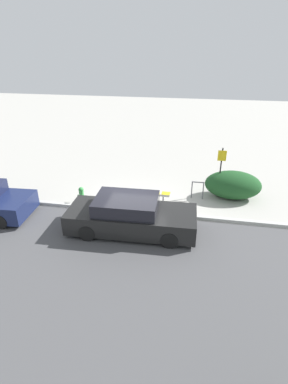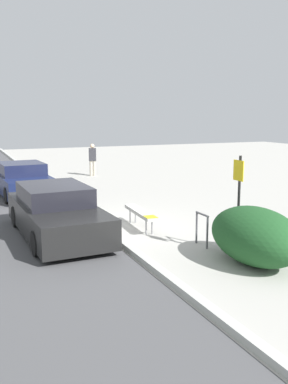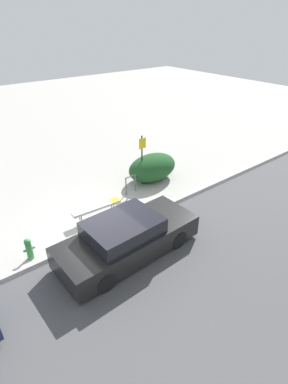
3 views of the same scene
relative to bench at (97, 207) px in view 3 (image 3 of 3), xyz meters
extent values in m
plane|color=#ADAAA3|center=(-0.39, -1.04, -0.46)|extent=(60.00, 60.00, 0.00)
cube|color=#4C4C4F|center=(-0.39, -6.19, -0.46)|extent=(60.00, 10.00, 0.01)
cube|color=#B7B7B2|center=(-0.39, -1.04, -0.39)|extent=(60.00, 0.20, 0.13)
cylinder|color=gray|center=(-0.69, -0.05, -0.25)|extent=(0.04, 0.04, 0.42)
cylinder|color=gray|center=(0.66, -0.12, -0.25)|extent=(0.04, 0.04, 0.42)
cylinder|color=gray|center=(-0.68, 0.12, -0.25)|extent=(0.04, 0.04, 0.42)
cylinder|color=gray|center=(0.67, 0.05, -0.25)|extent=(0.04, 0.04, 0.42)
cube|color=#B2B2AD|center=(-0.01, 0.00, 0.01)|extent=(1.95, 0.42, 0.10)
cube|color=yellow|center=(0.78, -0.04, 0.06)|extent=(0.38, 0.32, 0.01)
cylinder|color=#515156|center=(1.85, 0.74, -0.06)|extent=(0.05, 0.05, 0.80)
cylinder|color=#515156|center=(2.35, 0.74, -0.06)|extent=(0.05, 0.05, 0.80)
cylinder|color=#515156|center=(2.10, 0.74, 0.34)|extent=(0.55, 0.05, 0.05)
cylinder|color=black|center=(3.02, 1.13, 0.69)|extent=(0.06, 0.06, 2.30)
cube|color=yellow|center=(3.02, 1.09, 1.51)|extent=(0.36, 0.02, 0.46)
cylinder|color=#338C3F|center=(-2.83, -0.63, -0.16)|extent=(0.20, 0.20, 0.60)
sphere|color=#338C3F|center=(-2.83, -0.63, 0.20)|extent=(0.22, 0.22, 0.22)
cylinder|color=#338C3F|center=(-2.97, -0.63, -0.10)|extent=(0.08, 0.07, 0.07)
cylinder|color=#338C3F|center=(-2.69, -0.63, -0.10)|extent=(0.08, 0.07, 0.07)
ellipsoid|color=#1E4C23|center=(3.64, 1.14, 0.16)|extent=(2.47, 1.55, 1.24)
cylinder|color=black|center=(1.21, -1.46, -0.16)|extent=(0.61, 0.20, 0.60)
cylinder|color=black|center=(1.26, -3.12, -0.16)|extent=(0.61, 0.20, 0.60)
cylinder|color=black|center=(-1.69, -1.56, -0.16)|extent=(0.61, 0.20, 0.60)
cylinder|color=black|center=(-1.63, -3.22, -0.16)|extent=(0.61, 0.20, 0.60)
cube|color=black|center=(-0.21, -2.34, 0.04)|extent=(4.72, 1.97, 0.73)
cube|color=black|center=(-0.40, -2.35, 0.64)|extent=(2.29, 1.70, 0.51)
camera|label=1|loc=(1.95, -11.51, 5.78)|focal=28.00mm
camera|label=2|loc=(10.84, -4.63, 2.74)|focal=40.00mm
camera|label=3|loc=(-4.42, -8.52, 6.21)|focal=28.00mm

